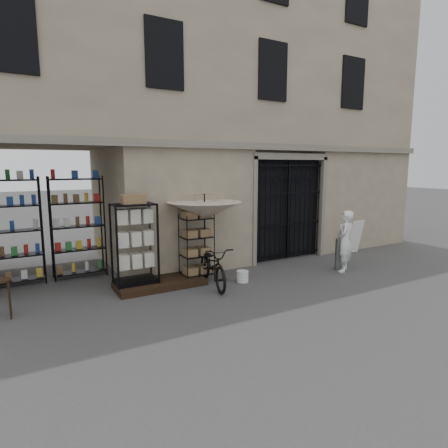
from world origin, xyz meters
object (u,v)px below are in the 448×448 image
shopkeeper (343,271)px  easel_sign (351,236)px  wooden_stool (2,298)px  white_bucket (243,276)px  market_umbrella (204,206)px  wire_rack (197,248)px  bicycle (213,286)px  display_cabinet (135,248)px  steel_bollard (338,254)px

shopkeeper → easel_sign: bearing=179.5°
wooden_stool → white_bucket: bearing=-3.7°
easel_sign → market_umbrella: bearing=-177.3°
market_umbrella → white_bucket: market_umbrella is taller
wire_rack → bicycle: 1.00m
display_cabinet → white_bucket: bearing=-28.1°
market_umbrella → white_bucket: bearing=-41.2°
bicycle → display_cabinet: bearing=169.9°
steel_bollard → shopkeeper: bearing=-79.1°
wire_rack → market_umbrella: (0.17, -0.10, 1.02)m
wooden_stool → shopkeeper: bearing=-6.2°
steel_bollard → shopkeeper: 0.45m
shopkeeper → wire_rack: bearing=-56.3°
display_cabinet → shopkeeper: bearing=-24.7°
steel_bollard → wire_rack: bearing=163.9°
market_umbrella → shopkeeper: bearing=-17.8°
wire_rack → market_umbrella: 1.04m
steel_bollard → white_bucket: bearing=172.9°
market_umbrella → easel_sign: (5.30, 0.25, -1.27)m
wire_rack → bicycle: bearing=-89.7°
market_umbrella → steel_bollard: bearing=-15.4°
market_umbrella → easel_sign: 5.45m
wire_rack → wooden_stool: 4.10m
market_umbrella → bicycle: bearing=-95.7°
wire_rack → easel_sign: bearing=-9.8°
display_cabinet → bicycle: size_ratio=1.06×
market_umbrella → easel_sign: bearing=2.7°
wooden_stool → shopkeeper: 7.79m
white_bucket → steel_bollard: (2.77, -0.35, 0.28)m
steel_bollard → display_cabinet: bearing=168.4°
white_bucket → bicycle: size_ratio=0.15×
wooden_stool → shopkeeper: wooden_stool is taller
market_umbrella → white_bucket: 1.91m
white_bucket → shopkeeper: size_ratio=0.18×
wire_rack → bicycle: wire_rack is taller
display_cabinet → wire_rack: display_cabinet is taller
market_umbrella → white_bucket: size_ratio=8.97×
display_cabinet → wooden_stool: display_cabinet is taller
market_umbrella → steel_bollard: size_ratio=3.00×
wooden_stool → easel_sign: bearing=3.2°
wire_rack → market_umbrella: market_umbrella is taller
market_umbrella → steel_bollard: (3.47, -0.95, -1.39)m
white_bucket → shopkeeper: bearing=-10.5°
display_cabinet → steel_bollard: display_cabinet is taller
wire_rack → steel_bollard: bearing=-27.5°
display_cabinet → wooden_stool: (-2.57, -0.39, -0.57)m
white_bucket → wooden_stool: bearing=176.3°
wire_rack → bicycle: size_ratio=0.88×
steel_bollard → easel_sign: 2.19m
bicycle → easel_sign: easel_sign is taller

